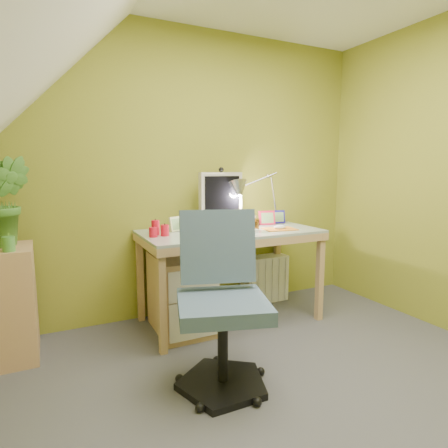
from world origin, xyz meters
name	(u,v)px	position (x,y,z in m)	size (l,w,h in m)	color
floor	(307,411)	(0.00, 0.00, -0.01)	(3.20, 3.20, 0.01)	#4C4C51
wall_back	(194,174)	(0.00, 1.60, 1.20)	(3.20, 0.01, 2.40)	olive
desk	(230,276)	(0.17, 1.23, 0.38)	(1.41, 0.71, 0.76)	tan
monitor	(221,195)	(0.17, 1.41, 1.03)	(0.40, 0.23, 0.55)	beige
speaker_left	(192,222)	(-0.10, 1.39, 0.82)	(0.11, 0.11, 0.13)	black
speaker_right	(250,218)	(0.44, 1.39, 0.82)	(0.10, 0.10, 0.13)	black
keyboard	(229,232)	(0.09, 1.09, 0.77)	(0.45, 0.14, 0.02)	silver
mousepad	(280,229)	(0.55, 1.09, 0.76)	(0.26, 0.18, 0.01)	orange
mouse	(280,227)	(0.55, 1.09, 0.78)	(0.11, 0.07, 0.04)	white
amber_tumbler	(255,224)	(0.35, 1.15, 0.80)	(0.07, 0.07, 0.09)	brown
candle_cluster	(157,228)	(-0.43, 1.24, 0.81)	(0.15, 0.13, 0.11)	red
photo_frame_red	(267,218)	(0.59, 1.35, 0.82)	(0.14, 0.02, 0.12)	red
photo_frame_blue	(278,217)	(0.73, 1.39, 0.82)	(0.14, 0.02, 0.12)	navy
photo_frame_green	(177,224)	(-0.23, 1.37, 0.82)	(0.14, 0.02, 0.12)	beige
desk_lamp	(267,187)	(0.62, 1.41, 1.08)	(0.61, 0.26, 0.65)	#ACACB0
side_ledge	(12,303)	(-1.40, 1.30, 0.38)	(0.28, 0.43, 0.75)	tan
potted_plant	(4,202)	(-1.40, 1.35, 1.04)	(0.32, 0.26, 0.58)	#3F7627
green_cup	(9,244)	(-1.38, 1.15, 0.80)	(0.07, 0.07, 0.09)	#478A39
task_chair	(223,302)	(-0.30, 0.39, 0.51)	(0.56, 0.56, 1.02)	#41576A
radiator	(264,278)	(0.67, 1.50, 0.22)	(0.43, 0.17, 0.43)	white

